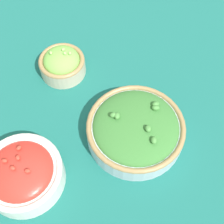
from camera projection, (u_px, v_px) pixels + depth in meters
ground_plane at (112, 118)px, 0.74m from camera, size 3.00×3.00×0.00m
bowl_broccoli at (136, 129)px, 0.69m from camera, size 0.22×0.22×0.08m
bowl_lettuce at (62, 63)px, 0.79m from camera, size 0.12×0.12×0.07m
bowl_cherry_tomatoes at (23, 173)px, 0.63m from camera, size 0.17×0.17×0.08m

